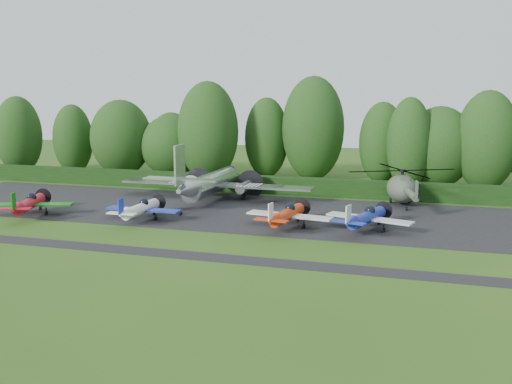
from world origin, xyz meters
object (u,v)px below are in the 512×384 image
(light_plane_orange, at_px, (287,214))
(light_plane_blue, at_px, (367,217))
(transport_plane, at_px, (211,183))
(light_plane_red, at_px, (30,204))
(light_plane_white, at_px, (141,209))
(helicopter, at_px, (402,186))

(light_plane_orange, xyz_separation_m, light_plane_blue, (6.75, 0.90, -0.01))
(transport_plane, bearing_deg, light_plane_red, -138.05)
(light_plane_white, xyz_separation_m, light_plane_blue, (20.41, 1.89, 0.07))
(transport_plane, relative_size, helicopter, 1.61)
(light_plane_white, distance_m, light_plane_blue, 20.50)
(light_plane_white, bearing_deg, light_plane_red, -173.71)
(light_plane_blue, bearing_deg, light_plane_white, 167.73)
(light_plane_orange, bearing_deg, helicopter, 48.76)
(light_plane_orange, distance_m, helicopter, 16.38)
(transport_plane, height_order, helicopter, transport_plane)
(transport_plane, distance_m, light_plane_orange, 15.04)
(light_plane_white, height_order, light_plane_blue, light_plane_blue)
(helicopter, bearing_deg, light_plane_white, -134.95)
(light_plane_red, bearing_deg, light_plane_orange, 24.07)
(light_plane_orange, relative_size, light_plane_blue, 1.01)
(light_plane_white, relative_size, light_plane_blue, 0.95)
(light_plane_orange, bearing_deg, light_plane_red, 177.80)
(helicopter, bearing_deg, light_plane_blue, -88.05)
(transport_plane, xyz_separation_m, light_plane_white, (-2.61, -11.18, -0.82))
(transport_plane, distance_m, light_plane_white, 11.51)
(light_plane_blue, bearing_deg, light_plane_red, 168.21)
(light_plane_white, bearing_deg, transport_plane, 76.48)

